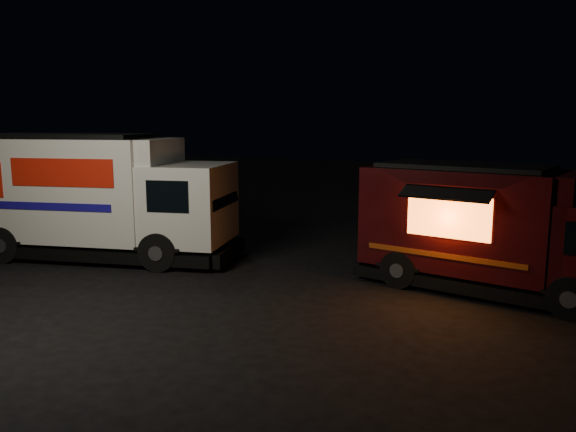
% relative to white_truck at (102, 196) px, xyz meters
% --- Properties ---
extents(ground, '(80.00, 80.00, 0.00)m').
position_rel_white_truck_xyz_m(ground, '(4.48, -1.52, -1.71)').
color(ground, black).
rests_on(ground, ground).
extents(white_truck, '(7.95, 4.60, 3.41)m').
position_rel_white_truck_xyz_m(white_truck, '(0.00, 0.00, 0.00)').
color(white_truck, silver).
rests_on(white_truck, ground).
extents(red_truck, '(6.30, 3.05, 2.81)m').
position_rel_white_truck_xyz_m(red_truck, '(10.12, 1.69, -0.30)').
color(red_truck, '#390A0C').
rests_on(red_truck, ground).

